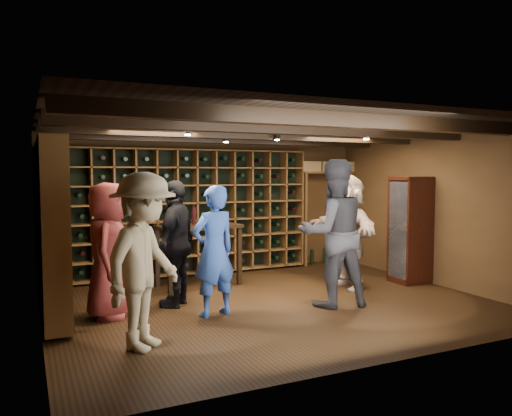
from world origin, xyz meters
name	(u,v)px	position (x,y,z in m)	size (l,w,h in m)	color
ground	(271,303)	(0.00, 0.00, 0.00)	(6.00, 6.00, 0.00)	black
room_shell	(269,131)	(0.00, 0.05, 2.42)	(6.00, 6.00, 6.00)	#4C321A
wine_rack_back	(186,212)	(-0.52, 2.33, 1.15)	(4.65, 0.30, 2.20)	brown
wine_rack_left	(51,225)	(-2.83, 0.82, 1.15)	(0.30, 2.65, 2.20)	brown
crate_shelf	(326,186)	(2.41, 2.32, 1.57)	(1.20, 0.32, 2.07)	brown
display_cabinet	(410,232)	(2.71, 0.20, 0.86)	(0.55, 0.50, 1.75)	black
man_blue_shirt	(214,251)	(-0.95, -0.26, 0.84)	(0.61, 0.40, 1.69)	navy
man_grey_suit	(333,233)	(0.71, -0.50, 1.01)	(0.98, 0.77, 2.02)	black
guest_red_floral	(107,250)	(-2.20, 0.23, 0.86)	(0.84, 0.55, 1.72)	maroon
guest_woman_black	(177,243)	(-1.24, 0.42, 0.87)	(1.02, 0.43, 1.74)	black
guest_khaki	(144,261)	(-2.02, -1.09, 0.93)	(1.20, 0.69, 1.85)	gray
guest_beige	(348,232)	(1.55, 0.34, 0.90)	(1.68, 0.53, 1.81)	tan
tasting_table	(198,233)	(-0.59, 1.46, 0.87)	(1.40, 0.82, 1.28)	black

